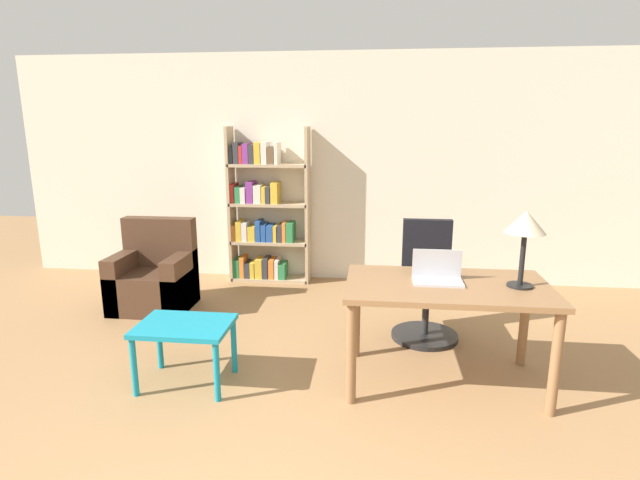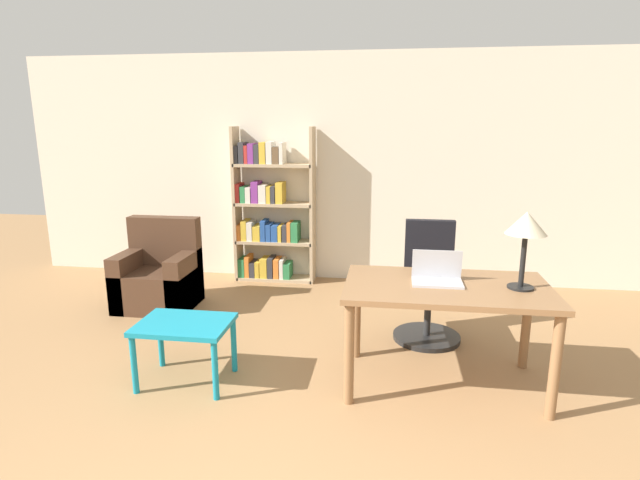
{
  "view_description": "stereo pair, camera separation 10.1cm",
  "coord_description": "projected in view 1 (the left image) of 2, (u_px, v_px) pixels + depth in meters",
  "views": [
    {
      "loc": [
        0.44,
        -1.47,
        1.89
      ],
      "look_at": [
        0.02,
        2.22,
        1.02
      ],
      "focal_mm": 28.0,
      "sensor_mm": 36.0,
      "label": 1
    },
    {
      "loc": [
        0.54,
        -1.45,
        1.89
      ],
      "look_at": [
        0.02,
        2.22,
        1.02
      ],
      "focal_mm": 28.0,
      "sensor_mm": 36.0,
      "label": 2
    }
  ],
  "objects": [
    {
      "name": "table_lamp",
      "position": [
        525.0,
        226.0,
        3.41
      ],
      "size": [
        0.28,
        0.28,
        0.54
      ],
      "color": "black",
      "rests_on": "desk"
    },
    {
      "name": "laptop",
      "position": [
        437.0,
        275.0,
        3.61
      ],
      "size": [
        0.35,
        0.22,
        0.23
      ],
      "color": "#B2B2B7",
      "rests_on": "desk"
    },
    {
      "name": "bookshelf",
      "position": [
        263.0,
        215.0,
        6.01
      ],
      "size": [
        0.97,
        0.28,
        1.86
      ],
      "color": "tan",
      "rests_on": "ground_plane"
    },
    {
      "name": "wall_back",
      "position": [
        341.0,
        170.0,
        5.97
      ],
      "size": [
        8.0,
        0.06,
        2.7
      ],
      "color": "beige",
      "rests_on": "ground_plane"
    },
    {
      "name": "desk",
      "position": [
        447.0,
        298.0,
        3.59
      ],
      "size": [
        1.45,
        0.84,
        0.77
      ],
      "color": "olive",
      "rests_on": "ground_plane"
    },
    {
      "name": "armchair",
      "position": [
        154.0,
        279.0,
        5.2
      ],
      "size": [
        0.76,
        0.64,
        0.92
      ],
      "color": "#472D1E",
      "rests_on": "ground_plane"
    },
    {
      "name": "office_chair",
      "position": [
        426.0,
        290.0,
        4.48
      ],
      "size": [
        0.6,
        0.6,
        1.05
      ],
      "color": "black",
      "rests_on": "ground_plane"
    },
    {
      "name": "side_table_blue",
      "position": [
        185.0,
        333.0,
        3.63
      ],
      "size": [
        0.67,
        0.49,
        0.47
      ],
      "color": "teal",
      "rests_on": "ground_plane"
    }
  ]
}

